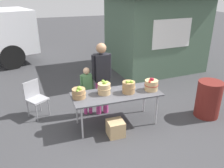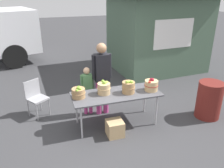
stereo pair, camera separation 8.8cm
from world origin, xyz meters
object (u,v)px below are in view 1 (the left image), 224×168
Objects in this scene: apple_basket_green_2 at (129,87)px; produce_crate at (116,128)px; apple_basket_green_0 at (79,93)px; vendor_adult at (102,74)px; apple_basket_red_0 at (151,85)px; folding_chair at (35,96)px; child_customer at (87,87)px; market_table at (116,95)px; apple_basket_green_1 at (104,88)px; trash_barrel at (208,99)px.

produce_crate is at bearing -139.04° from apple_basket_green_2.
produce_crate is at bearing -35.96° from apple_basket_green_0.
apple_basket_red_0 is at bearing 145.19° from vendor_adult.
folding_chair is (-2.45, 1.04, -0.37)m from apple_basket_red_0.
folding_chair is at bearing 137.68° from produce_crate.
child_customer is at bearing 137.33° from apple_basket_green_2.
apple_basket_green_0 is 1.31m from folding_chair.
vendor_adult reaches higher than apple_basket_green_0.
market_table is 0.32m from apple_basket_green_2.
apple_basket_green_0 is 0.95× the size of apple_basket_red_0.
child_customer reaches higher than apple_basket_green_2.
produce_crate is (0.09, -0.49, -0.72)m from apple_basket_green_1.
folding_chair is 2.59× the size of produce_crate.
apple_basket_green_2 is 0.52m from apple_basket_red_0.
apple_basket_green_1 is (0.55, 0.02, 0.02)m from apple_basket_green_0.
apple_basket_green_0 is 1.05m from produce_crate.
child_customer reaches higher than folding_chair.
apple_basket_red_0 is at bearing -3.30° from apple_basket_green_2.
market_table is at bearing -16.83° from apple_basket_green_1.
child_customer is 1.23m from produce_crate.
child_customer is 2.85m from trash_barrel.
apple_basket_red_0 is (0.52, -0.03, -0.01)m from apple_basket_green_2.
apple_basket_green_0 is at bearing 174.88° from apple_basket_green_2.
apple_basket_green_1 is 0.65m from child_customer.
produce_crate is (-0.16, -0.41, -0.54)m from market_table.
folding_chair is at bearing 150.03° from market_table.
market_table is 0.80m from apple_basket_red_0.
apple_basket_green_2 is 0.35× the size of trash_barrel.
trash_barrel is (2.96, -0.40, -0.43)m from apple_basket_green_0.
trash_barrel is at bearing -9.18° from market_table.
market_table is 0.82m from child_customer.
apple_basket_green_2 is (1.06, -0.09, 0.03)m from apple_basket_green_0.
apple_basket_green_2 is (0.51, -0.12, 0.00)m from apple_basket_green_1.
apple_basket_green_2 reaches higher than folding_chair.
produce_crate is at bearing -79.78° from apple_basket_green_1.
apple_basket_green_2 is 1.04m from child_customer.
child_customer reaches higher than apple_basket_red_0.
apple_basket_green_1 is at bearing 100.22° from produce_crate.
folding_chair is (-1.51, 0.40, -0.51)m from vendor_adult.
apple_basket_green_0 is 1.59m from apple_basket_red_0.
vendor_adult is at bearing 38.79° from apple_basket_green_0.
trash_barrel is 2.34m from produce_crate.
apple_basket_green_2 reaches higher than apple_basket_green_0.
produce_crate is at bearing -178.49° from trash_barrel.
apple_basket_green_2 reaches higher than apple_basket_green_1.
apple_basket_red_0 is at bearing -8.24° from apple_basket_green_1.
trash_barrel is (1.90, -0.31, -0.45)m from apple_basket_green_2.
child_customer is at bearing 63.01° from apple_basket_green_0.
trash_barrel is at bearing -10.00° from apple_basket_green_1.
apple_basket_green_0 is 0.69m from child_customer.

